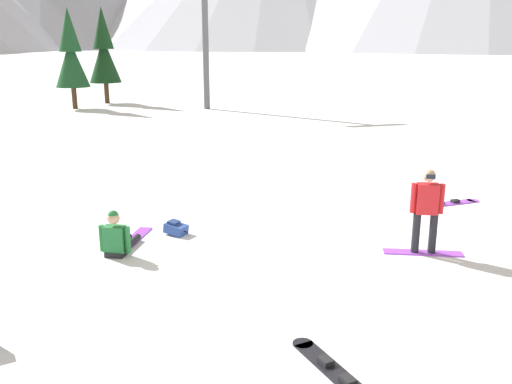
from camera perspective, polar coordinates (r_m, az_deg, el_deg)
The scene contains 9 objects.
ground_plane at distance 9.56m, azimuth 4.67°, elevation -9.76°, with size 800.00×800.00×0.00m, color white.
snowboarder_foreground at distance 11.16m, azimuth 17.04°, elevation -1.77°, with size 1.51×0.84×1.69m.
snowboarder_midground at distance 11.22m, azimuth -13.86°, elevation -4.54°, with size 1.14×1.75×0.92m.
loose_snowboard_near_right at distance 14.94m, azimuth 19.00°, elevation -1.11°, with size 1.91×0.43×0.09m.
loose_snowboard_near_left at distance 7.40m, azimuth 8.22°, elevation -17.84°, with size 0.64×1.89×0.09m.
backpack_blue at distance 12.08m, azimuth -8.21°, elevation -3.68°, with size 0.55×0.55×0.30m.
pine_tree_tall at distance 37.55m, azimuth -15.32°, elevation 13.72°, with size 1.99×1.99×5.99m.
pine_tree_young at distance 35.08m, azimuth -18.44°, elevation 13.23°, with size 1.97×1.97×5.81m.
ski_lift_tower at distance 33.44m, azimuth -5.25°, elevation 17.36°, with size 2.99×0.36×9.12m.
Camera 1 is at (-3.14, -8.06, 4.07)m, focal length 39.07 mm.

